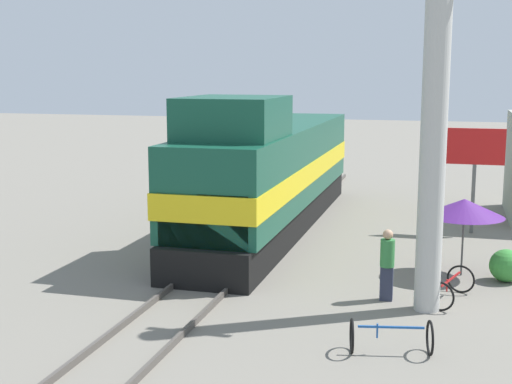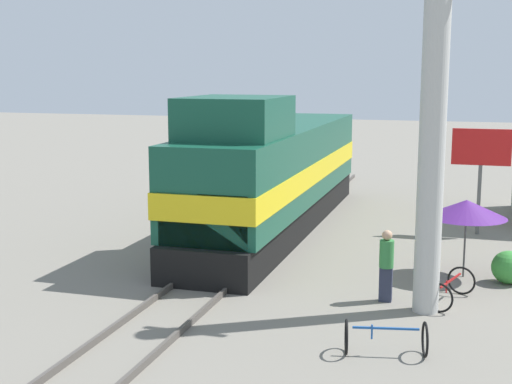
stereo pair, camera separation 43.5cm
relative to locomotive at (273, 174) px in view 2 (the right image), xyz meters
name	(u,v)px [view 2 (the right image)]	position (x,y,z in m)	size (l,w,h in m)	color
ground_plane	(232,264)	(0.00, -4.39, -1.95)	(120.00, 120.00, 0.00)	slate
rail_near	(209,259)	(-0.72, -4.39, -1.87)	(0.08, 34.81, 0.15)	#4C4742
rail_far	(257,263)	(0.72, -4.39, -1.87)	(0.08, 34.81, 0.15)	#4C4742
locomotive	(273,174)	(0.00, 0.00, 0.00)	(2.85, 15.03, 4.70)	black
utility_pole	(433,132)	(5.50, -6.93, 2.15)	(1.80, 0.58, 8.14)	#B2B2AD
vendor_umbrella	(466,209)	(6.30, -3.84, -0.10)	(2.10, 2.10, 2.08)	#4C4C4C
billboard_sign	(481,155)	(6.68, 1.50, 0.71)	(1.89, 0.12, 3.53)	#595959
shrub_cluster	(508,267)	(7.41, -4.12, -1.52)	(0.85, 0.85, 0.85)	#388C38
person_bystander	(386,263)	(4.55, -6.48, -1.01)	(0.34, 0.34, 1.73)	#2D3347
bicycle	(450,288)	(6.03, -6.19, -1.59)	(1.17, 1.78, 0.70)	black
bicycle_spare	(385,338)	(4.92, -9.77, -1.59)	(1.65, 0.98, 0.69)	black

